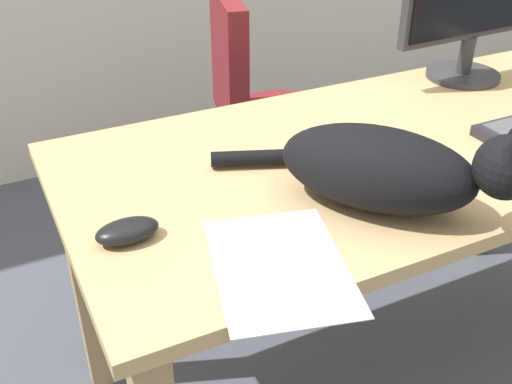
{
  "coord_description": "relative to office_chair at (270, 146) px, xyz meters",
  "views": [
    {
      "loc": [
        -0.82,
        -0.95,
        1.33
      ],
      "look_at": [
        -0.42,
        -0.14,
        0.78
      ],
      "focal_mm": 42.99,
      "sensor_mm": 36.0,
      "label": 1
    }
  ],
  "objects": [
    {
      "name": "paper_sheet",
      "position": [
        -0.49,
        -0.98,
        0.34
      ],
      "size": [
        0.28,
        0.34,
        0.0
      ],
      "primitive_type": "cube",
      "rotation": [
        0.0,
        0.0,
        -0.25
      ],
      "color": "white",
      "rests_on": "desk"
    },
    {
      "name": "ground_plane",
      "position": [
        -0.05,
        -0.71,
        -0.38
      ],
      "size": [
        8.0,
        8.0,
        0.0
      ],
      "primitive_type": "plane",
      "color": "#474C56"
    },
    {
      "name": "office_chair",
      "position": [
        0.0,
        0.0,
        0.0
      ],
      "size": [
        0.5,
        0.48,
        0.89
      ],
      "color": "black",
      "rests_on": "ground_plane"
    },
    {
      "name": "cat",
      "position": [
        -0.23,
        -0.9,
        0.42
      ],
      "size": [
        0.42,
        0.49,
        0.2
      ],
      "color": "black",
      "rests_on": "desk"
    },
    {
      "name": "desk",
      "position": [
        -0.05,
        -0.71,
        0.24
      ],
      "size": [
        1.48,
        0.72,
        0.72
      ],
      "color": "tan",
      "rests_on": "ground_plane"
    },
    {
      "name": "computer_mouse",
      "position": [
        -0.69,
        -0.8,
        0.36
      ],
      "size": [
        0.11,
        0.06,
        0.04
      ],
      "primitive_type": "ellipsoid",
      "color": "black",
      "rests_on": "desk"
    }
  ]
}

